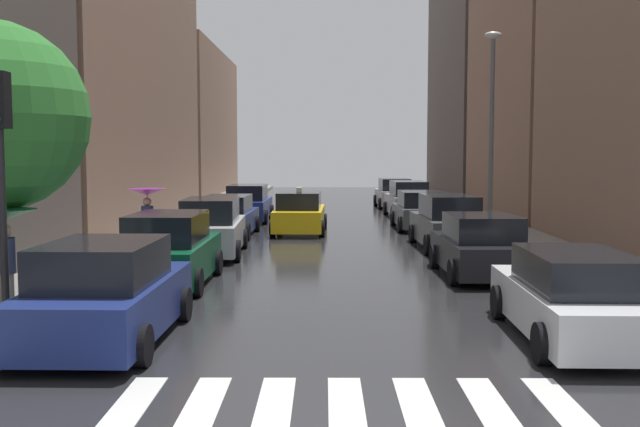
% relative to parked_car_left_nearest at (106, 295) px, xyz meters
% --- Properties ---
extents(ground_plane, '(28.00, 72.00, 0.04)m').
position_rel_parked_car_left_nearest_xyz_m(ground_plane, '(3.93, 19.18, -0.82)').
color(ground_plane, '#262628').
extents(sidewalk_left, '(3.00, 72.00, 0.15)m').
position_rel_parked_car_left_nearest_xyz_m(sidewalk_left, '(-2.57, 19.18, -0.72)').
color(sidewalk_left, gray).
rests_on(sidewalk_left, ground).
extents(sidewalk_right, '(3.00, 72.00, 0.15)m').
position_rel_parked_car_left_nearest_xyz_m(sidewalk_right, '(10.43, 19.18, -0.72)').
color(sidewalk_right, gray).
rests_on(sidewalk_right, ground).
extents(crosswalk_stripes, '(5.85, 2.20, 0.01)m').
position_rel_parked_car_left_nearest_xyz_m(crosswalk_stripes, '(3.93, -3.11, -0.79)').
color(crosswalk_stripes, silver).
rests_on(crosswalk_stripes, ground).
extents(building_left_mid, '(6.00, 21.34, 19.28)m').
position_rel_parked_car_left_nearest_xyz_m(building_left_mid, '(-7.07, 22.45, 8.84)').
color(building_left_mid, '#8C6B56').
rests_on(building_left_mid, ground).
extents(building_left_far, '(6.00, 19.43, 10.73)m').
position_rel_parked_car_left_nearest_xyz_m(building_left_far, '(-7.07, 43.79, 4.56)').
color(building_left_far, '#8C6B56').
rests_on(building_left_far, ground).
extents(building_right_mid, '(6.00, 13.34, 14.47)m').
position_rel_parked_car_left_nearest_xyz_m(building_right_mid, '(14.93, 24.55, 6.44)').
color(building_right_mid, '#8C6B56').
rests_on(building_right_mid, ground).
extents(building_right_far, '(6.00, 15.72, 16.55)m').
position_rel_parked_car_left_nearest_xyz_m(building_right_far, '(14.93, 40.00, 7.48)').
color(building_right_far, '#564C47').
rests_on(building_right_far, ground).
extents(parked_car_left_nearest, '(2.23, 4.57, 1.71)m').
position_rel_parked_car_left_nearest_xyz_m(parked_car_left_nearest, '(0.00, 0.00, 0.00)').
color(parked_car_left_nearest, navy).
rests_on(parked_car_left_nearest, ground).
extents(parked_car_left_second, '(2.04, 4.49, 1.75)m').
position_rel_parked_car_left_nearest_xyz_m(parked_car_left_second, '(-0.05, 5.30, 0.01)').
color(parked_car_left_second, '#0C4C2D').
rests_on(parked_car_left_second, ground).
extents(parked_car_left_third, '(2.13, 4.68, 1.77)m').
position_rel_parked_car_left_nearest_xyz_m(parked_car_left_third, '(0.16, 10.52, 0.02)').
color(parked_car_left_third, '#B2B7BF').
rests_on(parked_car_left_third, ground).
extents(parked_car_left_fourth, '(2.13, 4.72, 1.55)m').
position_rel_parked_car_left_nearest_xyz_m(parked_car_left_fourth, '(-0.01, 15.78, -0.07)').
color(parked_car_left_fourth, navy).
rests_on(parked_car_left_fourth, ground).
extents(parked_car_left_fifth, '(2.11, 4.64, 1.69)m').
position_rel_parked_car_left_nearest_xyz_m(parked_car_left_fifth, '(0.13, 21.81, -0.01)').
color(parked_car_left_fifth, navy).
rests_on(parked_car_left_fifth, ground).
extents(parked_car_right_nearest, '(2.09, 4.70, 1.53)m').
position_rel_parked_car_left_nearest_xyz_m(parked_car_right_nearest, '(7.85, 0.17, -0.08)').
color(parked_car_right_nearest, silver).
rests_on(parked_car_right_nearest, ground).
extents(parked_car_right_second, '(2.15, 4.19, 1.60)m').
position_rel_parked_car_left_nearest_xyz_m(parked_car_right_second, '(7.65, 6.61, -0.05)').
color(parked_car_right_second, black).
rests_on(parked_car_right_second, ground).
extents(parked_car_right_third, '(2.15, 4.80, 1.78)m').
position_rel_parked_car_left_nearest_xyz_m(parked_car_right_third, '(7.72, 12.13, 0.03)').
color(parked_car_right_third, '#474C51').
rests_on(parked_car_right_third, ground).
extents(parked_car_right_fourth, '(2.22, 4.26, 1.58)m').
position_rel_parked_car_left_nearest_xyz_m(parked_car_right_fourth, '(7.63, 18.32, -0.05)').
color(parked_car_right_fourth, '#474C51').
rests_on(parked_car_right_fourth, ground).
extents(parked_car_right_fifth, '(2.13, 4.66, 1.77)m').
position_rel_parked_car_left_nearest_xyz_m(parked_car_right_fifth, '(7.75, 24.16, 0.02)').
color(parked_car_right_fifth, '#B2B7BF').
rests_on(parked_car_right_fifth, ground).
extents(parked_car_right_sixth, '(2.16, 4.19, 1.67)m').
position_rel_parked_car_left_nearest_xyz_m(parked_car_right_sixth, '(7.65, 30.37, -0.02)').
color(parked_car_right_sixth, '#B2B7BF').
rests_on(parked_car_right_sixth, ground).
extents(taxi_midroad, '(2.18, 4.48, 1.81)m').
position_rel_parked_car_left_nearest_xyz_m(taxi_midroad, '(2.66, 16.85, -0.03)').
color(taxi_midroad, yellow).
rests_on(taxi_midroad, ground).
extents(pedestrian_foreground, '(1.09, 1.09, 1.95)m').
position_rel_parked_car_left_nearest_xyz_m(pedestrian_foreground, '(-1.61, 9.67, 0.81)').
color(pedestrian_foreground, brown).
rests_on(pedestrian_foreground, sidewalk_left).
extents(pedestrian_by_kerb, '(1.17, 1.17, 1.99)m').
position_rel_parked_car_left_nearest_xyz_m(pedestrian_by_kerb, '(-2.19, 1.20, 0.87)').
color(pedestrian_by_kerb, gray).
rests_on(pedestrian_by_kerb, sidewalk_left).
extents(traffic_light_left_corner, '(0.30, 0.42, 4.30)m').
position_rel_parked_car_left_nearest_xyz_m(traffic_light_left_corner, '(-1.52, -0.38, 2.49)').
color(traffic_light_left_corner, black).
rests_on(traffic_light_left_corner, sidewalk_left).
extents(lamp_post_right, '(0.60, 0.28, 7.19)m').
position_rel_parked_car_left_nearest_xyz_m(lamp_post_right, '(9.48, 13.83, 3.48)').
color(lamp_post_right, '#595B60').
rests_on(lamp_post_right, sidewalk_right).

